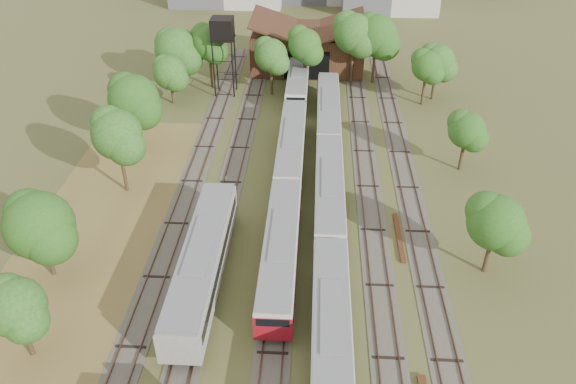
{
  "coord_description": "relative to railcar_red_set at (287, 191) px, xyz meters",
  "views": [
    {
      "loc": [
        0.5,
        -23.0,
        30.9
      ],
      "look_at": [
        -1.83,
        19.8,
        2.5
      ],
      "focal_mm": 35.0,
      "sensor_mm": 36.0,
      "label": 1
    }
  ],
  "objects": [
    {
      "name": "railcar_red_set",
      "position": [
        0.0,
        0.0,
        0.0
      ],
      "size": [
        2.77,
        34.58,
        3.42
      ],
      "color": "black",
      "rests_on": "ground"
    },
    {
      "name": "rail_pile_far",
      "position": [
        10.2,
        -4.2,
        -1.69
      ],
      "size": [
        0.43,
        6.9,
        0.22
      ],
      "primitive_type": "cube",
      "color": "#562E18",
      "rests_on": "ground"
    },
    {
      "name": "old_grey_coach",
      "position": [
        -6.0,
        -10.73,
        0.24
      ],
      "size": [
        3.03,
        18.0,
        3.75
      ],
      "color": "black",
      "rests_on": "ground"
    },
    {
      "name": "water_tower",
      "position": [
        -9.75,
        26.62,
        6.75
      ],
      "size": [
        2.93,
        2.93,
        10.15
      ],
      "color": "black",
      "rests_on": "ground"
    },
    {
      "name": "tree_band_left",
      "position": [
        -17.0,
        -5.11,
        3.73
      ],
      "size": [
        7.46,
        56.35,
        8.92
      ],
      "color": "#382616",
      "rests_on": "ground"
    },
    {
      "name": "tracks",
      "position": [
        1.33,
        4.07,
        -1.76
      ],
      "size": [
        24.6,
        80.0,
        0.19
      ],
      "color": "#4C473D",
      "rests_on": "ground"
    },
    {
      "name": "railcar_rear",
      "position": [
        0.0,
        27.25,
        -0.0
      ],
      "size": [
        2.77,
        16.08,
        3.42
      ],
      "color": "black",
      "rests_on": "ground"
    },
    {
      "name": "tree_band_right",
      "position": [
        16.9,
        5.4,
        3.12
      ],
      "size": [
        5.45,
        36.71,
        7.18
      ],
      "color": "#382616",
      "rests_on": "ground"
    },
    {
      "name": "tree_band_far",
      "position": [
        -0.41,
        28.97,
        4.24
      ],
      "size": [
        39.39,
        10.38,
        9.7
      ],
      "color": "#382616",
      "rests_on": "ground"
    },
    {
      "name": "railcar_green_set",
      "position": [
        4.0,
        0.26,
        -0.02
      ],
      "size": [
        2.73,
        52.08,
        3.37
      ],
      "color": "black",
      "rests_on": "ground"
    },
    {
      "name": "maintenance_shed",
      "position": [
        1.0,
        37.05,
        1.11
      ],
      "size": [
        16.45,
        11.55,
        7.58
      ],
      "color": "#3B2415",
      "rests_on": "ground"
    },
    {
      "name": "dry_grass_patch",
      "position": [
        -16.0,
        -12.93,
        -1.79
      ],
      "size": [
        14.0,
        60.0,
        0.04
      ],
      "primitive_type": "cube",
      "color": "brown",
      "rests_on": "ground"
    }
  ]
}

